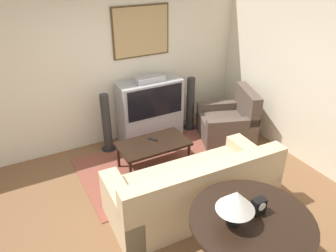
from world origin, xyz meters
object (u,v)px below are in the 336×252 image
couch (194,190)px  mantel_clock (259,206)px  speaker_tower_left (107,125)px  table_lamp (236,201)px  tv (150,110)px  coffee_table (153,145)px  console_table (252,224)px  armchair (228,123)px  speaker_tower_right (190,105)px

couch → mantel_clock: mantel_clock is taller
speaker_tower_left → table_lamp: bearing=-85.3°
tv → mantel_clock: (-0.28, -3.10, 0.30)m
tv → speaker_tower_left: tv is taller
speaker_tower_left → mantel_clock: bearing=-79.7°
coffee_table → tv: bearing=67.0°
tv → couch: 2.05m
couch → table_lamp: bearing=78.4°
console_table → mantel_clock: 0.19m
mantel_clock → speaker_tower_left: size_ratio=0.16×
tv → table_lamp: (-0.59, -3.09, 0.50)m
coffee_table → speaker_tower_left: 0.98m
tv → table_lamp: size_ratio=3.11×
armchair → coffee_table: armchair is taller
tv → armchair: tv is taller
tv → table_lamp: 3.19m
tv → coffee_table: bearing=-113.0°
couch → table_lamp: table_lamp is taller
coffee_table → couch: bearing=-87.6°
speaker_tower_left → tv: bearing=1.4°
console_table → speaker_tower_left: 3.16m
tv → coffee_table: 0.97m
couch → speaker_tower_right: bearing=-118.5°
tv → console_table: bearing=-96.9°
table_lamp → mantel_clock: (0.31, -0.00, -0.20)m
mantel_clock → speaker_tower_left: speaker_tower_left is taller
armchair → speaker_tower_left: speaker_tower_left is taller
speaker_tower_left → couch: bearing=-75.4°
coffee_table → speaker_tower_right: speaker_tower_right is taller
table_lamp → speaker_tower_left: size_ratio=0.37×
table_lamp → speaker_tower_left: table_lamp is taller
armchair → console_table: size_ratio=0.94×
couch → tv: bearing=-97.3°
tv → speaker_tower_left: size_ratio=1.16×
mantel_clock → table_lamp: bearing=179.8°
armchair → table_lamp: (-1.86, -2.42, 0.78)m
coffee_table → speaker_tower_right: (1.21, 0.86, 0.08)m
couch → table_lamp: (-0.26, -1.09, 0.76)m
console_table → speaker_tower_left: (-0.46, 3.12, -0.23)m
couch → console_table: couch is taller
coffee_table → console_table: bearing=-90.2°
tv → mantel_clock: tv is taller
armchair → coffee_table: 1.67m
coffee_table → speaker_tower_left: speaker_tower_left is taller
armchair → tv: bearing=-97.5°
console_table → mantel_clock: bearing=22.4°
tv → speaker_tower_right: size_ratio=1.16×
speaker_tower_right → mantel_clock: bearing=-110.0°
table_lamp → speaker_tower_left: 3.14m
mantel_clock → console_table: bearing=-157.6°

